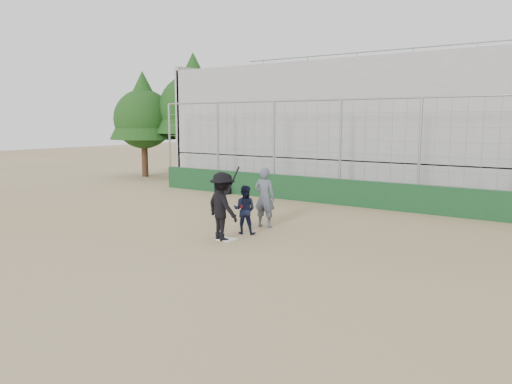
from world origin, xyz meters
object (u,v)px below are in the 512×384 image
Objects in this scene: catcher_crouched at (245,217)px; equipment_bag at (223,190)px; batter_at_plate at (223,206)px; umpire at (265,200)px.

equipment_bag is at bearing 133.25° from catcher_crouched.
catcher_crouched is at bearing 86.40° from batter_at_plate.
batter_at_plate is 1.03m from catcher_crouched.
umpire is (-0.06, 1.11, 0.34)m from catcher_crouched.
catcher_crouched is (0.06, 0.93, -0.45)m from batter_at_plate.
equipment_bag is (-5.48, 5.83, -0.33)m from catcher_crouched.
umpire is at bearing 90.00° from batter_at_plate.
batter_at_plate is 2.05× the size of catcher_crouched.
umpire reaches higher than equipment_bag.
batter_at_plate is at bearing -51.23° from equipment_bag.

